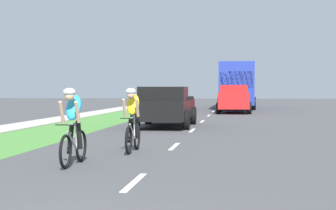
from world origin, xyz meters
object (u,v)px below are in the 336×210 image
cyclist_lead (73,126)px  cyclist_trailing (133,119)px  suv_red (234,98)px  sedan_dark_green (238,96)px  pickup_black (166,107)px  bus_blue (237,83)px

cyclist_lead → cyclist_trailing: size_ratio=1.00×
suv_red → sedan_dark_green: bearing=89.5°
cyclist_trailing → sedan_dark_green: cyclist_trailing is taller
cyclist_lead → sedan_dark_green: size_ratio=0.40×
cyclist_lead → pickup_black: pickup_black is taller
cyclist_lead → suv_red: (3.04, 24.20, 0.14)m
pickup_black → sedan_dark_green: 38.89m
pickup_black → suv_red: bearing=78.4°
pickup_black → suv_red: size_ratio=1.09×
bus_blue → sedan_dark_green: (0.11, 17.00, -1.21)m
cyclist_trailing → suv_red: (2.28, 21.79, 0.14)m
bus_blue → pickup_black: bearing=-97.3°
cyclist_trailing → pickup_black: size_ratio=0.34×
suv_red → sedan_dark_green: size_ratio=1.09×
cyclist_lead → suv_red: 24.39m
cyclist_lead → cyclist_trailing: same height
suv_red → bus_blue: (0.14, 8.75, 1.03)m
cyclist_lead → pickup_black: bearing=88.1°
suv_red → bus_blue: bus_blue is taller
cyclist_lead → cyclist_trailing: (0.75, 2.41, 0.00)m
suv_red → cyclist_lead: bearing=-97.2°
sedan_dark_green → bus_blue: bearing=-90.4°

